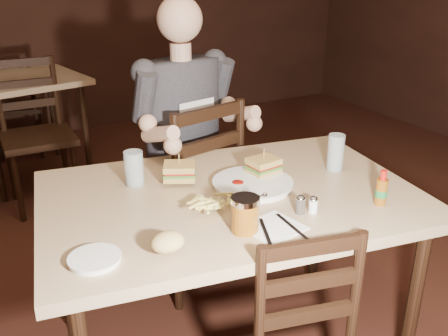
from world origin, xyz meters
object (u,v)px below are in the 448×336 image
chair_far (184,194)px  main_table (231,211)px  dinner_plate (253,185)px  bg_chair_near (38,137)px  glass_right (336,153)px  side_plate (95,260)px  syrup_dispenser (245,214)px  diner (187,102)px  hot_sauce (382,188)px  bg_table (21,89)px  bg_chair_far (16,107)px  glass_left (134,168)px

chair_far → main_table: bearing=69.8°
main_table → dinner_plate: bearing=6.8°
bg_chair_near → glass_right: (0.87, -1.87, 0.36)m
dinner_plate → side_plate: size_ratio=2.03×
main_table → syrup_dispenser: (-0.09, -0.26, 0.13)m
diner → dinner_plate: 0.59m
hot_sauce → chair_far: bearing=108.7°
syrup_dispenser → glass_right: bearing=32.9°
main_table → hot_sauce: 0.53m
main_table → bg_table: bearing=99.4°
side_plate → diner: bearing=50.7°
diner → glass_right: (0.37, -0.59, -0.11)m
dinner_plate → diner: bearing=90.1°
bg_table → diner: (0.50, -1.83, 0.27)m
bg_chair_far → syrup_dispenser: (0.31, -3.22, 0.41)m
glass_right → hot_sauce: (-0.06, -0.31, -0.01)m
chair_far → bg_chair_far: chair_far is taller
glass_right → hot_sauce: bearing=-101.2°
chair_far → side_plate: (-0.63, -0.83, 0.29)m
main_table → glass_left: size_ratio=11.18×
main_table → chair_far: bearing=82.0°
bg_chair_near → hot_sauce: bearing=-69.4°
main_table → bg_chair_near: 1.92m
main_table → bg_chair_far: bg_chair_far is taller
chair_far → glass_right: size_ratio=6.61×
glass_right → side_plate: (-1.01, -0.20, -0.07)m
dinner_plate → side_plate: bearing=-161.3°
bg_chair_far → glass_left: bearing=104.1°
main_table → dinner_plate: dinner_plate is taller
bg_chair_near → syrup_dispenser: (0.31, -2.12, 0.35)m
bg_chair_far → diner: 2.49m
bg_chair_near → diner: bearing=-68.5°
diner → side_plate: diner is taller
hot_sauce → side_plate: bearing=173.3°
main_table → chair_far: (0.09, 0.63, -0.21)m
bg_table → glass_right: glass_right is taller
glass_left → glass_right: glass_right is taller
diner → bg_table: bearing=93.0°
main_table → bg_chair_near: (-0.40, 1.86, -0.22)m
syrup_dispenser → glass_left: bearing=119.4°
diner → syrup_dispenser: bearing=-115.0°
glass_right → side_plate: glass_right is taller
diner → glass_left: 0.52m
side_plate → dinner_plate: bearing=18.7°
side_plate → bg_chair_far: bearing=87.4°
bg_chair_far → glass_right: size_ratio=5.67×
glass_right → bg_chair_near: bearing=114.9°
bg_table → side_plate: size_ratio=6.53×
main_table → glass_right: 0.49m
dinner_plate → chair_far: bearing=91.1°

